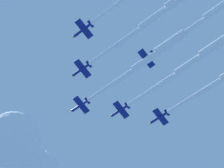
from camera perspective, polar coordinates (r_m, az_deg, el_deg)
The scene contains 5 objects.
jet_lead at distance 197.98m, azimuth 3.94°, elevation 2.74°, with size 53.49×28.93×4.14m.
jet_port_inner at distance 190.97m, azimuth 5.01°, elevation 7.65°, with size 56.76×30.58×4.10m.
jet_starboard_inner at distance 201.19m, azimuth 8.87°, elevation 2.35°, with size 55.51×29.47×4.17m.
jet_port_outer at distance 193.90m, azimuth 12.11°, elevation 8.50°, with size 54.49×28.99×4.13m.
cloud_puff at distance 252.80m, azimuth -11.00°, elevation -8.65°, with size 54.27×42.90×37.49m.
Camera 1 is at (-92.54, 43.83, -12.16)m, focal length 80.71 mm.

